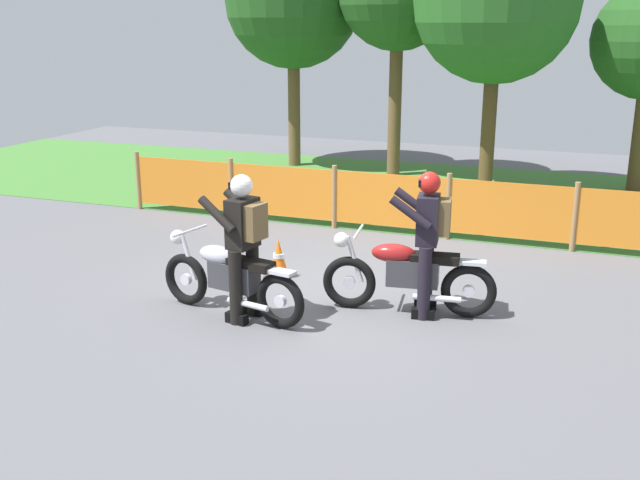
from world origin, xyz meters
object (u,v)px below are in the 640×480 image
object	(u,v)px
rider_trailing	(244,240)
motorcycle_trailing	(230,278)
motorcycle_lead	(407,275)
rider_lead	(428,236)
traffic_cone	(279,259)

from	to	relation	value
rider_trailing	motorcycle_trailing	bearing A→B (deg)	0.51
motorcycle_trailing	rider_trailing	world-z (taller)	rider_trailing
motorcycle_lead	rider_lead	distance (m)	0.53
motorcycle_lead	rider_trailing	xyz separation A→B (m)	(-1.68, -0.84, 0.49)
motorcycle_lead	rider_lead	size ratio (longest dim) A/B	1.20
rider_trailing	traffic_cone	xyz separation A→B (m)	(-0.22, 1.46, -0.69)
motorcycle_lead	traffic_cone	world-z (taller)	motorcycle_lead
traffic_cone	rider_trailing	bearing A→B (deg)	-81.59
rider_lead	motorcycle_trailing	bearing A→B (deg)	13.78
rider_trailing	traffic_cone	distance (m)	1.63
motorcycle_lead	traffic_cone	size ratio (longest dim) A/B	3.83
motorcycle_lead	rider_lead	world-z (taller)	rider_lead
motorcycle_lead	motorcycle_trailing	distance (m)	2.06
rider_lead	traffic_cone	size ratio (longest dim) A/B	3.19
motorcycle_lead	rider_trailing	distance (m)	1.94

